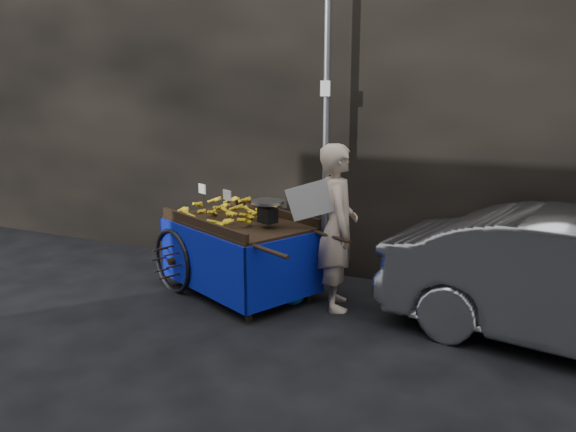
% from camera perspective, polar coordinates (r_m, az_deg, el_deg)
% --- Properties ---
extents(ground, '(80.00, 80.00, 0.00)m').
position_cam_1_polar(ground, '(6.23, -3.30, -9.86)').
color(ground, black).
rests_on(ground, ground).
extents(building_wall, '(13.50, 2.00, 5.00)m').
position_cam_1_polar(building_wall, '(8.01, 8.00, 13.45)').
color(building_wall, black).
rests_on(building_wall, ground).
extents(street_pole, '(0.12, 0.10, 4.00)m').
position_cam_1_polar(street_pole, '(6.82, 3.92, 9.50)').
color(street_pole, slate).
rests_on(street_pole, ground).
extents(banana_cart, '(2.59, 1.95, 1.29)m').
position_cam_1_polar(banana_cart, '(6.65, -5.30, -1.20)').
color(banana_cart, black).
rests_on(banana_cart, ground).
extents(vendor, '(0.88, 0.79, 1.84)m').
position_cam_1_polar(vendor, '(6.15, 5.04, -1.16)').
color(vendor, tan).
rests_on(vendor, ground).
extents(plastic_bag, '(0.30, 0.24, 0.27)m').
position_cam_1_polar(plastic_bag, '(6.42, 0.40, -7.84)').
color(plastic_bag, '#175DAD').
rests_on(plastic_bag, ground).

